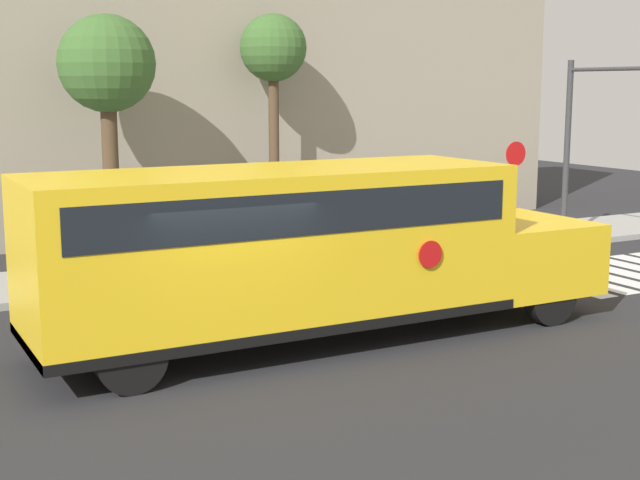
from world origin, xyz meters
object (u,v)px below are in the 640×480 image
(tree_far_sidewalk, at_px, (273,54))
(traffic_light, at_px, (602,124))
(school_bus, at_px, (302,244))
(stop_sign, at_px, (514,179))
(tree_near_sidewalk, at_px, (107,69))

(tree_far_sidewalk, bearing_deg, traffic_light, -40.58)
(school_bus, relative_size, traffic_light, 2.07)
(stop_sign, distance_m, traffic_light, 2.55)
(school_bus, xyz_separation_m, tree_near_sidewalk, (-0.80, 8.57, 2.92))
(stop_sign, xyz_separation_m, traffic_light, (1.62, -1.33, 1.45))
(school_bus, bearing_deg, tree_far_sidewalk, 67.31)
(traffic_light, bearing_deg, stop_sign, 140.62)
(school_bus, relative_size, tree_near_sidewalk, 1.71)
(traffic_light, relative_size, tree_far_sidewalk, 0.79)
(stop_sign, bearing_deg, school_bus, -149.54)
(tree_far_sidewalk, bearing_deg, school_bus, -112.69)
(school_bus, distance_m, tree_far_sidewalk, 10.71)
(school_bus, xyz_separation_m, stop_sign, (8.78, 5.16, 0.14))
(traffic_light, bearing_deg, school_bus, -159.78)
(school_bus, xyz_separation_m, traffic_light, (10.40, 3.83, 1.59))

